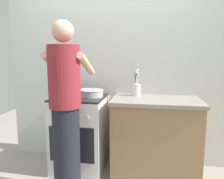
{
  "coord_description": "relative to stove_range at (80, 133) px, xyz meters",
  "views": [
    {
      "loc": [
        0.48,
        -2.33,
        1.38
      ],
      "look_at": [
        0.05,
        0.12,
        1.0
      ],
      "focal_mm": 35.34,
      "sensor_mm": 36.0,
      "label": 1
    }
  ],
  "objects": [
    {
      "name": "ground",
      "position": [
        0.35,
        -0.15,
        -0.45
      ],
      "size": [
        6.0,
        6.0,
        0.0
      ],
      "primitive_type": "plane",
      "color": "gray"
    },
    {
      "name": "back_wall",
      "position": [
        0.55,
        0.35,
        0.8
      ],
      "size": [
        3.2,
        0.1,
        2.5
      ],
      "color": "silver",
      "rests_on": "ground"
    },
    {
      "name": "countertop",
      "position": [
        0.9,
        0.0,
        0.0
      ],
      "size": [
        1.0,
        0.6,
        0.9
      ],
      "color": "#99724C",
      "rests_on": "ground"
    },
    {
      "name": "stove_range",
      "position": [
        0.0,
        0.0,
        0.0
      ],
      "size": [
        0.6,
        0.62,
        0.9
      ],
      "color": "white",
      "rests_on": "ground"
    },
    {
      "name": "pot",
      "position": [
        -0.14,
        -0.01,
        0.51
      ],
      "size": [
        0.24,
        0.17,
        0.12
      ],
      "color": "#B2B2B7",
      "rests_on": "stove_range"
    },
    {
      "name": "mixing_bowl",
      "position": [
        0.14,
        0.03,
        0.5
      ],
      "size": [
        0.3,
        0.3,
        0.09
      ],
      "color": "#B7B7BC",
      "rests_on": "stove_range"
    },
    {
      "name": "utensil_crock",
      "position": [
        0.66,
        0.18,
        0.55
      ],
      "size": [
        0.1,
        0.1,
        0.33
      ],
      "color": "silver",
      "rests_on": "countertop"
    },
    {
      "name": "person",
      "position": [
        0.04,
        -0.55,
        0.41
      ],
      "size": [
        0.41,
        0.5,
        1.7
      ],
      "color": "black",
      "rests_on": "ground"
    }
  ]
}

